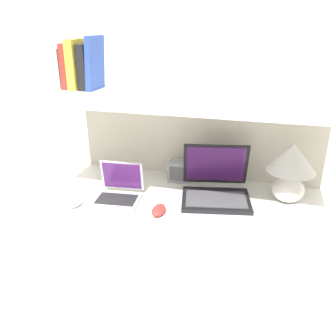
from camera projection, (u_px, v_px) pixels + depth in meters
wall_back at (201, 89)px, 1.96m from camera, size 6.00×0.05×2.40m
desk at (182, 259)px, 1.93m from camera, size 1.37×0.68×0.70m
back_riser at (196, 189)px, 2.15m from camera, size 1.37×0.04×1.20m
shelf at (189, 97)px, 1.66m from camera, size 1.37×0.61×0.03m
table_lamp at (291, 167)px, 1.73m from camera, size 0.24×0.24×0.30m
laptop_large at (216, 188)px, 1.82m from camera, size 0.39×0.38×0.26m
laptop_small at (119, 192)px, 1.80m from camera, size 0.24×0.23×0.18m
computer_mouse at (159, 210)px, 1.67m from camera, size 0.06×0.11×0.04m
second_mouse at (73, 203)px, 1.73m from camera, size 0.10×0.11×0.04m
router_box at (180, 171)px, 2.01m from camera, size 0.12×0.09×0.12m
book_white at (63, 68)px, 1.77m from camera, size 0.03×0.14×0.19m
book_red at (70, 66)px, 1.76m from camera, size 0.04×0.13×0.22m
book_yellow at (78, 64)px, 1.74m from camera, size 0.04×0.17×0.24m
book_black at (87, 67)px, 1.74m from camera, size 0.04×0.14×0.21m
book_blue at (95, 63)px, 1.72m from camera, size 0.04×0.16×0.25m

